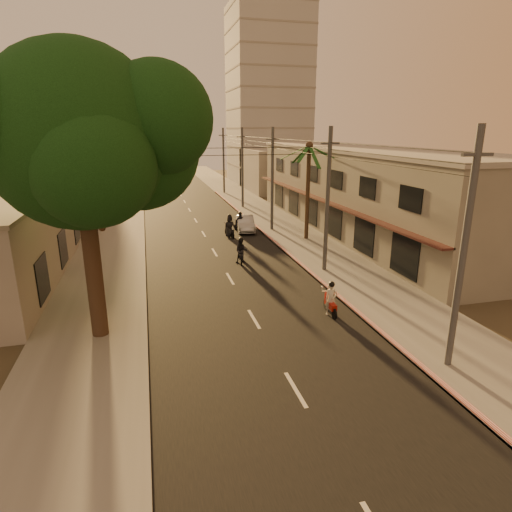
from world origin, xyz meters
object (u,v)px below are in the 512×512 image
at_px(scooter_far_a, 230,227).
at_px(parked_car, 245,223).
at_px(broadleaf_tree, 90,138).
at_px(scooter_mid_b, 240,223).
at_px(scooter_red, 331,300).
at_px(scooter_mid_a, 241,251).
at_px(palm_tree, 309,151).

distance_m(scooter_far_a, parked_car, 2.70).
height_order(broadleaf_tree, scooter_mid_b, broadleaf_tree).
bearing_deg(scooter_red, scooter_mid_a, 108.82).
height_order(palm_tree, scooter_far_a, palm_tree).
relative_size(palm_tree, scooter_red, 4.63).
distance_m(scooter_mid_b, scooter_far_a, 2.14).
height_order(palm_tree, parked_car, palm_tree).
xyz_separation_m(broadleaf_tree, scooter_red, (10.41, -0.52, -7.71)).
height_order(scooter_mid_b, parked_car, scooter_mid_b).
relative_size(broadleaf_tree, scooter_red, 6.83).
bearing_deg(scooter_mid_b, scooter_far_a, -145.83).
distance_m(scooter_red, scooter_mid_a, 9.69).
relative_size(broadleaf_tree, scooter_mid_a, 6.63).
distance_m(scooter_mid_a, scooter_mid_b, 9.24).
distance_m(broadleaf_tree, scooter_mid_b, 21.84).
bearing_deg(palm_tree, scooter_mid_b, 139.28).
relative_size(scooter_mid_a, parked_car, 0.42).
distance_m(palm_tree, scooter_mid_a, 10.42).
bearing_deg(scooter_red, parked_car, 94.37).
bearing_deg(palm_tree, scooter_far_a, 158.61).
height_order(scooter_red, parked_car, scooter_red).
distance_m(palm_tree, scooter_red, 16.28).
bearing_deg(parked_car, scooter_far_a, -124.41).
height_order(broadleaf_tree, scooter_mid_a, broadleaf_tree).
height_order(broadleaf_tree, parked_car, broadleaf_tree).
distance_m(broadleaf_tree, scooter_red, 12.97).
bearing_deg(palm_tree, parked_car, 133.91).
xyz_separation_m(palm_tree, scooter_red, (-4.20, -14.38, -6.39)).
xyz_separation_m(palm_tree, scooter_far_a, (-5.99, 2.35, -6.26)).
bearing_deg(broadleaf_tree, scooter_mid_a, 47.94).
xyz_separation_m(scooter_mid_b, scooter_far_a, (-1.28, -1.71, 0.06)).
distance_m(scooter_mid_a, scooter_far_a, 7.36).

